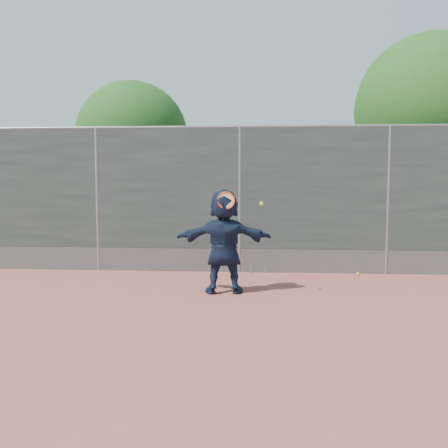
{
  "coord_description": "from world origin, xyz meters",
  "views": [
    {
      "loc": [
        0.42,
        -6.77,
        1.95
      ],
      "look_at": [
        -0.18,
        1.6,
        1.18
      ],
      "focal_mm": 40.0,
      "sensor_mm": 36.0,
      "label": 1
    }
  ],
  "objects": [
    {
      "name": "tree_left",
      "position": [
        -2.85,
        6.55,
        2.94
      ],
      "size": [
        3.15,
        3.0,
        4.53
      ],
      "color": "#382314",
      "rests_on": "ground"
    },
    {
      "name": "ground",
      "position": [
        0.0,
        0.0,
        0.0
      ],
      "size": [
        80.0,
        80.0,
        0.0
      ],
      "primitive_type": "plane",
      "color": "#9E4C42",
      "rests_on": "ground"
    },
    {
      "name": "swing_action",
      "position": [
        -0.08,
        1.39,
        1.57
      ],
      "size": [
        0.76,
        0.17,
        0.51
      ],
      "color": "red",
      "rests_on": "ground"
    },
    {
      "name": "weed_clump",
      "position": [
        0.29,
        3.38,
        0.13
      ],
      "size": [
        0.68,
        0.07,
        0.3
      ],
      "color": "#387226",
      "rests_on": "ground"
    },
    {
      "name": "fence",
      "position": [
        -0.0,
        3.5,
        1.58
      ],
      "size": [
        20.0,
        0.06,
        3.03
      ],
      "color": "#38423D",
      "rests_on": "ground"
    },
    {
      "name": "player",
      "position": [
        -0.18,
        1.6,
        0.89
      ],
      "size": [
        1.68,
        0.65,
        1.77
      ],
      "primitive_type": "imported",
      "rotation": [
        0.0,
        0.0,
        3.22
      ],
      "color": "#141F37",
      "rests_on": "ground"
    },
    {
      "name": "ball_ground",
      "position": [
        2.4,
        3.28,
        0.03
      ],
      "size": [
        0.07,
        0.07,
        0.07
      ],
      "primitive_type": "sphere",
      "color": "#C0D52F",
      "rests_on": "ground"
    },
    {
      "name": "tree_right",
      "position": [
        4.68,
        5.75,
        3.49
      ],
      "size": [
        3.78,
        3.6,
        5.39
      ],
      "color": "#382314",
      "rests_on": "ground"
    }
  ]
}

